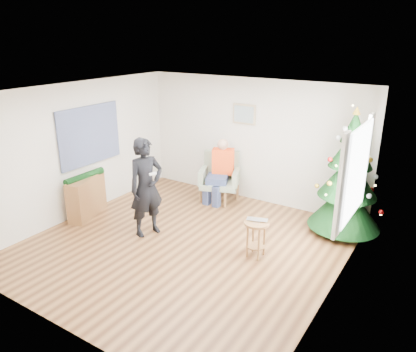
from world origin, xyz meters
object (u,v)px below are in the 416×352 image
Objects in this scene: stool at (256,239)px; standing_man at (146,187)px; christmas_tree at (349,178)px; console at (87,196)px; armchair at (220,183)px.

stool is 2.11m from standing_man.
christmas_tree is 2.31× the size of console.
christmas_tree is 1.30× the size of standing_man.
console is (-1.52, -0.06, -0.49)m from standing_man.
armchair is 1.03× the size of console.
christmas_tree is at bearing 59.57° from stool.
standing_man is at bearing -16.02° from console.
standing_man is (-2.00, -0.32, 0.58)m from stool.
armchair is at bearing 134.90° from stool.
console is (-3.52, -0.38, 0.09)m from stool.
christmas_tree is 2.23× the size of armchair.
console is at bearing -152.88° from armchair.
christmas_tree is at bearing 5.78° from console.
christmas_tree is 2.76m from armchair.
christmas_tree reaches higher than console.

